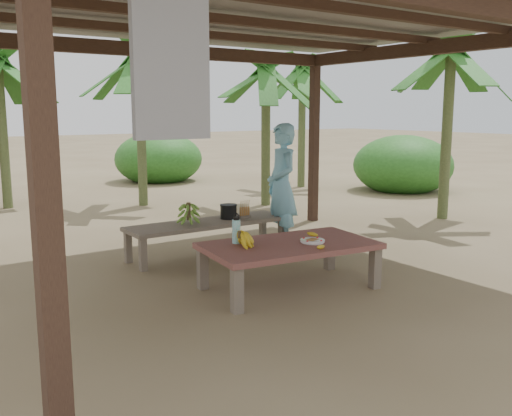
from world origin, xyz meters
TOP-DOWN VIEW (x-y plane):
  - ground at (0.00, 0.00)m, footprint 80.00×80.00m
  - pavilion at (-0.01, -0.01)m, footprint 6.60×5.60m
  - work_table at (0.10, -0.52)m, footprint 1.90×1.20m
  - bench at (0.12, 1.23)m, footprint 2.20×0.61m
  - ripe_banana_bunch at (-0.42, -0.36)m, footprint 0.37×0.35m
  - plate at (0.31, -0.65)m, footprint 0.26×0.26m
  - loose_banana_front at (0.20, -0.91)m, footprint 0.18×0.10m
  - loose_banana_side at (0.52, -0.40)m, footprint 0.09×0.14m
  - water_flask at (-0.37, -0.21)m, footprint 0.09×0.09m
  - green_banana_stalk at (-0.18, 1.23)m, footprint 0.26×0.26m
  - cooking_pot at (0.43, 1.24)m, footprint 0.22×0.22m
  - skewer_rack at (0.65, 1.18)m, footprint 0.18×0.08m
  - woman at (1.17, 1.04)m, footprint 0.56×0.71m
  - banana_plant_ne at (3.07, 4.10)m, footprint 1.80×1.80m
  - banana_plant_n at (1.02, 5.46)m, footprint 1.80×1.80m
  - banana_plant_e at (4.82, 1.15)m, footprint 1.80×1.80m
  - banana_plant_far at (5.43, 5.88)m, footprint 1.80×1.80m

SIDE VIEW (x-z plane):
  - ground at x=0.00m, z-range 0.00..0.00m
  - bench at x=0.12m, z-range 0.17..0.62m
  - work_table at x=0.10m, z-range 0.18..0.68m
  - plate at x=0.31m, z-range 0.50..0.54m
  - loose_banana_front at x=0.20m, z-range 0.50..0.54m
  - loose_banana_side at x=0.52m, z-range 0.50..0.54m
  - cooking_pot at x=0.43m, z-range 0.45..0.64m
  - skewer_rack at x=0.65m, z-range 0.45..0.69m
  - ripe_banana_bunch at x=-0.42m, z-range 0.50..0.68m
  - green_banana_stalk at x=-0.18m, z-range 0.45..0.74m
  - water_flask at x=-0.37m, z-range 0.47..0.80m
  - woman at x=1.17m, z-range 0.00..1.72m
  - banana_plant_ne at x=3.07m, z-range 0.98..3.90m
  - banana_plant_far at x=5.43m, z-range 1.07..4.19m
  - banana_plant_n at x=1.02m, z-range 1.08..4.22m
  - banana_plant_e at x=4.82m, z-range 1.09..4.25m
  - pavilion at x=-0.01m, z-range 1.30..4.25m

